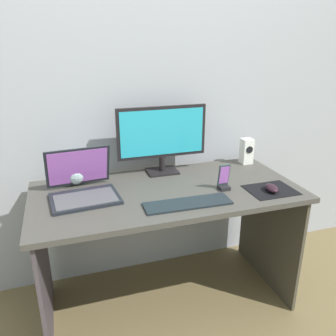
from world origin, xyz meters
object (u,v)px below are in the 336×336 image
object	(u,v)px
monitor	(162,136)
fishbowl	(74,170)
laptop	(83,188)
mouse	(272,188)
phone_in_dock	(224,181)
keyboard_external	(188,203)
speaker_right	(247,151)

from	to	relation	value
monitor	fishbowl	world-z (taller)	monitor
laptop	mouse	world-z (taller)	laptop
monitor	fishbowl	xyz separation A→B (m)	(-0.51, -0.02, -0.15)
fishbowl	phone_in_dock	bearing A→B (deg)	-23.31
fishbowl	mouse	world-z (taller)	fishbowl
monitor	keyboard_external	bearing A→B (deg)	-91.00
monitor	keyboard_external	size ratio (longest dim) A/B	1.24
mouse	phone_in_dock	size ratio (longest dim) A/B	0.72
fishbowl	keyboard_external	size ratio (longest dim) A/B	0.38
keyboard_external	mouse	xyz separation A→B (m)	(0.47, 0.00, 0.02)
fishbowl	mouse	distance (m)	1.06
fishbowl	mouse	bearing A→B (deg)	-23.96
fishbowl	keyboard_external	xyz separation A→B (m)	(0.50, -0.43, -0.07)
keyboard_external	mouse	size ratio (longest dim) A/B	4.28
mouse	speaker_right	bearing A→B (deg)	87.15
laptop	mouse	size ratio (longest dim) A/B	3.55
phone_in_dock	laptop	bearing A→B (deg)	169.58
fishbowl	keyboard_external	world-z (taller)	fishbowl
monitor	speaker_right	distance (m)	0.58
speaker_right	keyboard_external	distance (m)	0.73
laptop	keyboard_external	bearing A→B (deg)	-27.43
monitor	keyboard_external	xyz separation A→B (m)	(-0.01, -0.45, -0.22)
speaker_right	phone_in_dock	distance (m)	0.46
speaker_right	phone_in_dock	size ratio (longest dim) A/B	1.16
speaker_right	fishbowl	bearing A→B (deg)	-179.50
monitor	speaker_right	world-z (taller)	monitor
phone_in_dock	keyboard_external	bearing A→B (deg)	-155.38
monitor	mouse	world-z (taller)	monitor
speaker_right	laptop	bearing A→B (deg)	-169.19
keyboard_external	phone_in_dock	distance (m)	0.27
monitor	phone_in_dock	bearing A→B (deg)	-54.68
keyboard_external	monitor	bearing A→B (deg)	90.35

